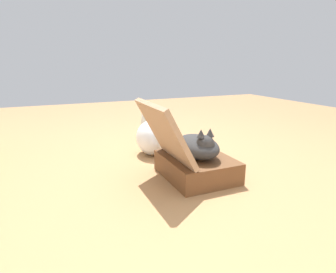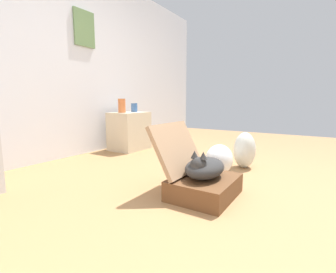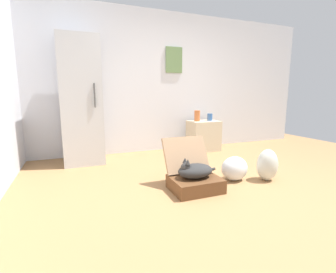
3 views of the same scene
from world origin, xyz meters
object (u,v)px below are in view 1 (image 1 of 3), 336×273
object	(u,v)px
cat	(198,146)
plastic_bag_white	(152,138)
plastic_bag_clear	(153,123)
suitcase_base	(196,167)

from	to	relation	value
cat	plastic_bag_white	world-z (taller)	cat
plastic_bag_clear	cat	bearing A→B (deg)	177.93
suitcase_base	plastic_bag_clear	bearing A→B (deg)	-2.07
suitcase_base	plastic_bag_white	distance (m)	0.64
plastic_bag_white	cat	bearing A→B (deg)	-169.60
cat	suitcase_base	bearing A→B (deg)	-1.99
cat	plastic_bag_clear	bearing A→B (deg)	-2.07
plastic_bag_white	suitcase_base	bearing A→B (deg)	-169.37
cat	plastic_bag_clear	distance (m)	1.02
cat	plastic_bag_clear	world-z (taller)	plastic_bag_clear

